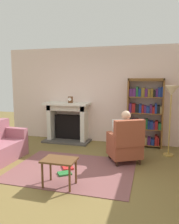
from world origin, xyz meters
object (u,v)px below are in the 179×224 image
Objects in this scene: seated_reader at (124,133)px; side_table at (59,164)px; fireplace at (68,121)px; mantel_clock at (70,100)px; armchair_reading at (126,144)px; bookshelf at (145,113)px; floor_lamp at (171,97)px.

side_table is at bearing 30.00° from seated_reader.
fireplace is 0.65m from mantel_clock.
mantel_clock is at bearing -39.13° from fireplace.
side_table is at bearing -72.01° from fireplace.
armchair_reading is 1.73× the size of side_table.
bookshelf is 1.88× the size of armchair_reading.
seated_reader is at bearing -108.02° from bookshelf.
bookshelf reaches higher than armchair_reading.
floor_lamp reaches higher than mantel_clock.
floor_lamp reaches higher than side_table.
side_table is (0.88, -2.70, -0.20)m from fireplace.
mantel_clock is 0.19× the size of armchair_reading.
armchair_reading is at bearing 90.00° from seated_reader.
bookshelf is at bearing -133.68° from armchair_reading.
armchair_reading is at bearing -35.72° from fireplace.
armchair_reading is 0.23m from seated_reader.
floor_lamp reaches higher than fireplace.
armchair_reading is at bearing -104.47° from bookshelf.
floor_lamp is at bearing -45.76° from bookshelf.
floor_lamp reaches higher than seated_reader.
floor_lamp is (1.88, 2.14, 1.00)m from side_table.
bookshelf reaches higher than mantel_clock.
armchair_reading is at bearing -141.55° from floor_lamp.
bookshelf is 1.34m from seated_reader.
seated_reader reaches higher than fireplace.
fireplace is 2.85m from side_table.
floor_lamp reaches higher than armchair_reading.
fireplace is at bearing -63.60° from seated_reader.
bookshelf is at bearing 134.24° from floor_lamp.
mantel_clock is at bearing -64.68° from armchair_reading.
seated_reader is 1.42m from floor_lamp.
armchair_reading is (1.83, -1.31, -0.17)m from fireplace.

